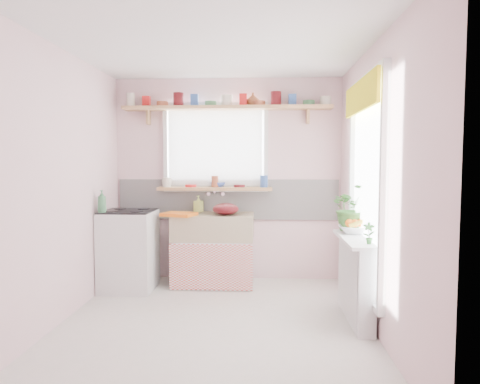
{
  "coord_description": "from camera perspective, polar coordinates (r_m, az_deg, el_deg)",
  "views": [
    {
      "loc": [
        0.43,
        -3.73,
        1.47
      ],
      "look_at": [
        0.21,
        0.55,
        1.17
      ],
      "focal_mm": 32.0,
      "sensor_mm": 36.0,
      "label": 1
    }
  ],
  "objects": [
    {
      "name": "room",
      "position": [
        4.6,
        5.86,
        2.79
      ],
      "size": [
        3.2,
        3.2,
        3.2
      ],
      "color": "silver",
      "rests_on": "ground"
    },
    {
      "name": "sink_unit",
      "position": [
        5.16,
        -3.56,
        -7.56
      ],
      "size": [
        0.95,
        0.65,
        1.11
      ],
      "color": "white",
      "rests_on": "ground"
    },
    {
      "name": "cooker",
      "position": [
        5.12,
        -14.59,
        -7.45
      ],
      "size": [
        0.58,
        0.58,
        0.93
      ],
      "color": "white",
      "rests_on": "ground"
    },
    {
      "name": "radiator_ledge",
      "position": [
        4.17,
        15.19,
        -11.0
      ],
      "size": [
        0.22,
        0.95,
        0.78
      ],
      "color": "white",
      "rests_on": "ground"
    },
    {
      "name": "windowsill",
      "position": [
        5.25,
        -3.36,
        0.44
      ],
      "size": [
        1.4,
        0.22,
        0.04
      ],
      "primitive_type": "cube",
      "color": "tan",
      "rests_on": "room"
    },
    {
      "name": "pine_shelf",
      "position": [
        5.26,
        -1.76,
        11.14
      ],
      "size": [
        2.52,
        0.24,
        0.04
      ],
      "primitive_type": "cube",
      "color": "tan",
      "rests_on": "room"
    },
    {
      "name": "shelf_crockery",
      "position": [
        5.27,
        -1.96,
        11.95
      ],
      "size": [
        2.47,
        0.11,
        0.12
      ],
      "color": "silver",
      "rests_on": "pine_shelf"
    },
    {
      "name": "sill_crockery",
      "position": [
        5.25,
        -3.36,
        1.27
      ],
      "size": [
        1.35,
        0.11,
        0.12
      ],
      "color": "silver",
      "rests_on": "windowsill"
    },
    {
      "name": "dish_tray",
      "position": [
        4.96,
        -8.15,
        -2.96
      ],
      "size": [
        0.43,
        0.37,
        0.04
      ],
      "primitive_type": "cube",
      "rotation": [
        0.0,
        0.0,
        -0.31
      ],
      "color": "orange",
      "rests_on": "sink_unit"
    },
    {
      "name": "colander",
      "position": [
        4.99,
        -1.92,
        -2.28
      ],
      "size": [
        0.37,
        0.37,
        0.14
      ],
      "primitive_type": "ellipsoid",
      "rotation": [
        0.0,
        0.0,
        -0.23
      ],
      "color": "#530E13",
      "rests_on": "sink_unit"
    },
    {
      "name": "jade_plant",
      "position": [
        4.45,
        14.65,
        -2.0
      ],
      "size": [
        0.5,
        0.46,
        0.47
      ],
      "primitive_type": "imported",
      "rotation": [
        0.0,
        0.0,
        0.23
      ],
      "color": "#386B2B",
      "rests_on": "radiator_ledge"
    },
    {
      "name": "fruit_bowl",
      "position": [
        4.31,
        15.06,
        -4.84
      ],
      "size": [
        0.37,
        0.37,
        0.08
      ],
      "primitive_type": "imported",
      "rotation": [
        0.0,
        0.0,
        -0.18
      ],
      "color": "white",
      "rests_on": "radiator_ledge"
    },
    {
      "name": "herb_pot",
      "position": [
        3.78,
        16.8,
        -5.28
      ],
      "size": [
        0.11,
        0.08,
        0.19
      ],
      "primitive_type": "imported",
      "rotation": [
        0.0,
        0.0,
        -0.13
      ],
      "color": "#2F6729",
      "rests_on": "radiator_ledge"
    },
    {
      "name": "soap_bottle_sink",
      "position": [
        5.32,
        -5.56,
        -1.57
      ],
      "size": [
        0.12,
        0.12,
        0.2
      ],
      "primitive_type": "imported",
      "rotation": [
        0.0,
        0.0,
        -0.38
      ],
      "color": "#E0EC69",
      "rests_on": "sink_unit"
    },
    {
      "name": "sill_cup",
      "position": [
        5.41,
        -9.69,
        1.27
      ],
      "size": [
        0.17,
        0.17,
        0.11
      ],
      "primitive_type": "imported",
      "rotation": [
        0.0,
        0.0,
        -0.36
      ],
      "color": "beige",
      "rests_on": "windowsill"
    },
    {
      "name": "sill_bowl",
      "position": [
        5.31,
        -2.97,
        1.0
      ],
      "size": [
        0.24,
        0.24,
        0.06
      ],
      "primitive_type": "imported",
      "rotation": [
        0.0,
        0.0,
        0.43
      ],
      "color": "#3149A0",
      "rests_on": "windowsill"
    },
    {
      "name": "shelf_vase",
      "position": [
        5.32,
        1.73,
        12.2
      ],
      "size": [
        0.19,
        0.19,
        0.17
      ],
      "primitive_type": "imported",
      "rotation": [
        0.0,
        0.0,
        0.17
      ],
      "color": "#96542E",
      "rests_on": "pine_shelf"
    },
    {
      "name": "cooker_bottle",
      "position": [
        4.9,
        -17.94,
        -1.19
      ],
      "size": [
        0.1,
        0.1,
        0.25
      ],
      "primitive_type": "imported",
      "rotation": [
        0.0,
        0.0,
        0.02
      ],
      "color": "#428455",
      "rests_on": "cooker"
    },
    {
      "name": "fruit",
      "position": [
        4.31,
        15.13,
        -4.02
      ],
      "size": [
        0.2,
        0.14,
        0.1
      ],
      "color": "orange",
      "rests_on": "fruit_bowl"
    }
  ]
}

